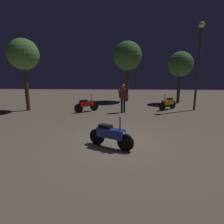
% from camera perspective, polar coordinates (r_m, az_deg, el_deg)
% --- Properties ---
extents(ground_plane, '(40.00, 40.00, 0.00)m').
position_cam_1_polar(ground_plane, '(6.81, 2.24, -9.38)').
color(ground_plane, '#756656').
extents(motorcycle_blue_foreground, '(1.52, 0.86, 1.11)m').
position_cam_1_polar(motorcycle_blue_foreground, '(6.30, -0.45, -6.92)').
color(motorcycle_blue_foreground, black).
rests_on(motorcycle_blue_foreground, ground_plane).
extents(motorcycle_orange_parked_left, '(1.34, 1.14, 1.11)m').
position_cam_1_polar(motorcycle_orange_parked_left, '(13.03, 16.48, 2.59)').
color(motorcycle_orange_parked_left, black).
rests_on(motorcycle_orange_parked_left, ground_plane).
extents(motorcycle_red_parked_right, '(1.38, 1.09, 1.11)m').
position_cam_1_polar(motorcycle_red_parked_right, '(11.97, -7.68, 2.16)').
color(motorcycle_red_parked_right, black).
rests_on(motorcycle_red_parked_right, ground_plane).
extents(person_rider_beside, '(0.67, 0.28, 1.75)m').
position_cam_1_polar(person_rider_beside, '(11.54, 3.38, 4.96)').
color(person_rider_beside, black).
rests_on(person_rider_beside, ground_plane).
extents(streetlamp_near, '(0.36, 0.36, 5.41)m').
position_cam_1_polar(streetlamp_near, '(13.35, 24.73, 14.98)').
color(streetlamp_near, '#38383D').
rests_on(streetlamp_near, ground_plane).
extents(tree_left_bg, '(1.89, 1.89, 4.46)m').
position_cam_1_polar(tree_left_bg, '(13.30, -25.15, 15.26)').
color(tree_left_bg, '#4C331E').
rests_on(tree_left_bg, ground_plane).
extents(tree_center_bg, '(1.88, 1.88, 3.98)m').
position_cam_1_polar(tree_center_bg, '(15.85, 19.94, 13.30)').
color(tree_center_bg, '#4C331E').
rests_on(tree_center_bg, ground_plane).
extents(tree_right_bg, '(2.33, 2.33, 4.91)m').
position_cam_1_polar(tree_right_bg, '(16.17, 4.72, 16.45)').
color(tree_right_bg, '#4C331E').
rests_on(tree_right_bg, ground_plane).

